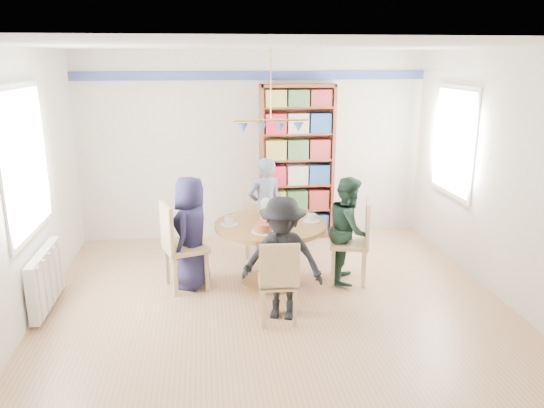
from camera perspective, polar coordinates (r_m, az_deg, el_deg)
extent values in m
plane|color=tan|center=(5.79, 0.52, -11.13)|extent=(5.00, 5.00, 0.00)
plane|color=white|center=(5.18, 0.59, 16.65)|extent=(5.00, 5.00, 0.00)
plane|color=silver|center=(7.76, -1.99, 6.25)|extent=(5.00, 0.00, 5.00)
plane|color=silver|center=(2.99, 7.21, -9.19)|extent=(5.00, 0.00, 5.00)
plane|color=silver|center=(5.57, -25.84, 1.01)|extent=(0.00, 5.00, 5.00)
plane|color=silver|center=(6.18, 24.20, 2.49)|extent=(0.00, 5.00, 5.00)
cube|color=#304484|center=(7.65, -2.05, 13.64)|extent=(5.00, 0.02, 0.12)
cube|color=white|center=(5.80, -25.09, 4.14)|extent=(0.03, 1.32, 1.52)
cube|color=white|center=(5.79, -24.90, 4.15)|extent=(0.01, 1.20, 1.40)
cube|color=white|center=(7.26, 19.02, 6.37)|extent=(0.03, 1.12, 1.42)
cube|color=white|center=(7.25, 18.87, 6.37)|extent=(0.01, 1.00, 1.30)
cylinder|color=gold|center=(5.68, -0.13, 12.77)|extent=(0.01, 0.01, 0.75)
cylinder|color=gold|center=(5.71, -0.13, 9.01)|extent=(0.80, 0.02, 0.02)
cone|color=#4678C5|center=(5.69, -3.16, 8.15)|extent=(0.11, 0.11, 0.10)
cone|color=#4678C5|center=(5.71, -1.14, 8.19)|extent=(0.11, 0.11, 0.10)
cone|color=#4678C5|center=(5.73, 0.87, 8.22)|extent=(0.11, 0.11, 0.10)
cone|color=#4678C5|center=(5.76, 2.86, 8.25)|extent=(0.11, 0.11, 0.10)
cube|color=silver|center=(6.12, -23.17, -7.36)|extent=(0.10, 1.00, 0.60)
cube|color=silver|center=(5.75, -23.64, -8.88)|extent=(0.02, 0.06, 0.56)
cube|color=silver|center=(5.92, -23.12, -8.10)|extent=(0.02, 0.06, 0.56)
cube|color=silver|center=(6.10, -22.63, -7.36)|extent=(0.02, 0.06, 0.56)
cube|color=silver|center=(6.28, -22.17, -6.66)|extent=(0.02, 0.06, 0.56)
cube|color=silver|center=(6.46, -21.74, -6.01)|extent=(0.02, 0.06, 0.56)
cylinder|color=brown|center=(6.13, -0.13, -2.28)|extent=(1.30, 1.30, 0.05)
cylinder|color=brown|center=(6.25, -0.13, -5.56)|extent=(0.16, 0.16, 0.70)
cylinder|color=brown|center=(6.38, -0.13, -8.33)|extent=(0.70, 0.70, 0.04)
cube|color=#D4AE82|center=(6.17, -9.26, -4.68)|extent=(0.57, 0.57, 0.05)
cube|color=#D4AE82|center=(6.04, -11.25, -2.52)|extent=(0.18, 0.45, 0.54)
cube|color=#D4AE82|center=(6.15, -7.02, -7.22)|extent=(0.05, 0.05, 0.47)
cube|color=#D4AE82|center=(6.48, -8.05, -6.06)|extent=(0.05, 0.05, 0.47)
cube|color=#D4AE82|center=(6.06, -10.36, -7.73)|extent=(0.05, 0.05, 0.47)
cube|color=#D4AE82|center=(6.39, -11.23, -6.52)|extent=(0.05, 0.05, 0.47)
cube|color=#D4AE82|center=(6.35, 8.33, -4.19)|extent=(0.55, 0.55, 0.05)
cube|color=#D4AE82|center=(6.27, 10.25, -2.00)|extent=(0.16, 0.44, 0.53)
cube|color=#D4AE82|center=(6.61, 6.71, -5.63)|extent=(0.05, 0.05, 0.45)
cube|color=#D4AE82|center=(6.27, 6.58, -6.80)|extent=(0.05, 0.05, 0.45)
cube|color=#D4AE82|center=(6.61, 9.83, -5.75)|extent=(0.05, 0.05, 0.45)
cube|color=#D4AE82|center=(6.28, 9.87, -6.93)|extent=(0.05, 0.05, 0.45)
cube|color=#D4AE82|center=(7.11, -1.30, -1.99)|extent=(0.46, 0.46, 0.05)
cube|color=#D4AE82|center=(7.23, -1.34, 0.40)|extent=(0.43, 0.08, 0.51)
cube|color=#D4AE82|center=(7.02, -2.67, -4.30)|extent=(0.04, 0.04, 0.44)
cube|color=#D4AE82|center=(7.03, 0.16, -4.26)|extent=(0.04, 0.04, 0.44)
cube|color=#D4AE82|center=(7.35, -2.67, -3.39)|extent=(0.04, 0.04, 0.44)
cube|color=#D4AE82|center=(7.36, 0.04, -3.35)|extent=(0.04, 0.04, 0.44)
cube|color=#D4AE82|center=(5.38, 0.64, -8.36)|extent=(0.41, 0.41, 0.05)
cube|color=#D4AE82|center=(5.13, 0.82, -6.78)|extent=(0.39, 0.06, 0.47)
cube|color=#D4AE82|center=(5.63, 2.12, -9.69)|extent=(0.04, 0.04, 0.40)
cube|color=#D4AE82|center=(5.61, -1.14, -9.80)|extent=(0.04, 0.04, 0.40)
cube|color=#D4AE82|center=(5.35, 2.50, -11.13)|extent=(0.04, 0.04, 0.40)
cube|color=#D4AE82|center=(5.32, -0.95, -11.25)|extent=(0.04, 0.04, 0.40)
imported|color=#181734|center=(6.15, -8.67, -3.06)|extent=(0.62, 0.75, 1.31)
imported|color=#172F23|center=(6.33, 8.27, -2.73)|extent=(0.64, 0.73, 1.27)
imported|color=gray|center=(7.02, -0.79, -0.40)|extent=(0.57, 0.46, 1.35)
imported|color=black|center=(5.36, 1.12, -5.90)|extent=(0.94, 0.71, 1.28)
cube|color=brown|center=(7.66, -1.11, 4.37)|extent=(0.04, 0.32, 2.24)
cube|color=brown|center=(7.83, 6.37, 4.53)|extent=(0.04, 0.32, 2.24)
cube|color=brown|center=(7.60, 2.78, 12.61)|extent=(1.07, 0.32, 0.04)
cube|color=brown|center=(8.01, 2.58, -3.20)|extent=(1.07, 0.32, 0.06)
cube|color=brown|center=(7.87, 2.49, 4.66)|extent=(1.07, 0.02, 2.24)
cube|color=brown|center=(7.89, 2.61, -0.49)|extent=(1.00, 0.30, 0.03)
cube|color=brown|center=(7.80, 2.64, 2.15)|extent=(1.00, 0.30, 0.03)
cube|color=brown|center=(7.72, 2.68, 4.85)|extent=(1.00, 0.30, 0.03)
cube|color=brown|center=(7.66, 2.71, 7.59)|extent=(1.00, 0.30, 0.03)
cube|color=brown|center=(7.62, 2.75, 10.37)|extent=(1.00, 0.30, 0.03)
cube|color=#B21B2F|center=(7.89, 0.33, -2.17)|extent=(0.29, 0.23, 0.28)
cube|color=silver|center=(7.93, 2.62, -2.08)|extent=(0.29, 0.23, 0.28)
cube|color=navy|center=(7.99, 4.88, -1.99)|extent=(0.29, 0.23, 0.28)
cube|color=#C4BA4E|center=(7.78, 0.33, 0.46)|extent=(0.29, 0.23, 0.28)
cube|color=#3F6538|center=(7.83, 2.65, 0.54)|extent=(0.29, 0.23, 0.28)
cube|color=maroon|center=(7.89, 4.94, 0.62)|extent=(0.29, 0.23, 0.28)
cube|color=#B21B2F|center=(7.69, 0.34, 3.15)|extent=(0.29, 0.23, 0.28)
cube|color=silver|center=(7.74, 2.68, 3.21)|extent=(0.29, 0.23, 0.28)
cube|color=navy|center=(7.80, 5.00, 3.26)|extent=(0.29, 0.23, 0.28)
cube|color=#C4BA4E|center=(7.62, 0.34, 5.89)|extent=(0.29, 0.23, 0.28)
cube|color=#3F6538|center=(7.67, 2.72, 5.93)|extent=(0.29, 0.23, 0.28)
cube|color=maroon|center=(7.73, 5.07, 5.97)|extent=(0.29, 0.23, 0.28)
cube|color=#B21B2F|center=(7.57, 0.34, 8.67)|extent=(0.29, 0.23, 0.28)
cube|color=silver|center=(7.62, 2.76, 8.70)|extent=(0.29, 0.23, 0.28)
cube|color=navy|center=(7.68, 5.13, 8.71)|extent=(0.29, 0.23, 0.28)
cube|color=#C4BA4E|center=(7.54, 0.35, 11.32)|extent=(0.29, 0.23, 0.23)
cube|color=#3F6538|center=(7.58, 2.79, 11.33)|extent=(0.29, 0.23, 0.23)
cube|color=maroon|center=(7.65, 5.20, 11.32)|extent=(0.29, 0.23, 0.23)
cylinder|color=white|center=(6.15, -0.69, -0.79)|extent=(0.12, 0.12, 0.24)
sphere|color=white|center=(6.12, -0.69, 0.29)|extent=(0.09, 0.09, 0.09)
cylinder|color=silver|center=(6.21, 0.83, -0.45)|extent=(0.07, 0.07, 0.28)
cylinder|color=#4678C5|center=(6.17, 0.83, 0.89)|extent=(0.03, 0.03, 0.03)
cylinder|color=white|center=(6.39, 0.00, -1.24)|extent=(0.30, 0.30, 0.01)
cylinder|color=brown|center=(6.37, 0.00, -0.80)|extent=(0.24, 0.24, 0.09)
cylinder|color=white|center=(5.82, -0.74, -2.92)|extent=(0.30, 0.30, 0.01)
cylinder|color=brown|center=(5.81, -0.74, -2.45)|extent=(0.24, 0.24, 0.09)
cylinder|color=white|center=(6.08, -4.63, -2.18)|extent=(0.20, 0.20, 0.01)
imported|color=white|center=(6.07, -4.64, -1.79)|extent=(0.12, 0.12, 0.10)
cylinder|color=white|center=(6.19, 4.28, -1.84)|extent=(0.20, 0.20, 0.01)
imported|color=white|center=(6.18, 4.29, -1.47)|extent=(0.10, 0.10, 0.09)
cylinder|color=white|center=(6.57, -0.66, -0.77)|extent=(0.20, 0.20, 0.01)
imported|color=white|center=(6.56, -0.66, -0.40)|extent=(0.12, 0.12, 0.10)
cylinder|color=white|center=(5.66, 0.48, -3.46)|extent=(0.20, 0.20, 0.01)
imported|color=white|center=(5.65, 0.48, -3.06)|extent=(0.10, 0.10, 0.09)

